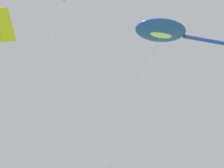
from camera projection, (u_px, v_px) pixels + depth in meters
The scene contains 2 objects.
big_show_kite at pixel (163, 31), 19.77m from camera, with size 9.96×9.08×13.64m.
small_kite_diamond_red at pixel (62, 5), 24.31m from camera, with size 4.94×1.50×19.26m.
Camera 1 is at (-10.49, -0.90, 1.75)m, focal length 39.10 mm.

